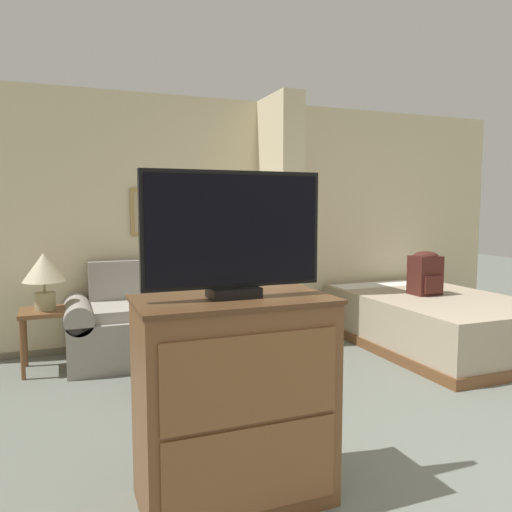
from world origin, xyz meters
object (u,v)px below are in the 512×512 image
Objects in this scene: table_lamp at (44,272)px; backpack at (425,272)px; couch at (168,321)px; tv at (234,234)px; bed at (433,320)px; tv_dresser at (234,400)px; coffee_table at (197,345)px.

table_lamp reaches higher than backpack.
tv is (-0.18, -2.55, 0.99)m from couch.
table_lamp is at bearing -175.63° from couch.
bed is (3.73, -0.63, -0.62)m from table_lamp.
backpack is at bearing 34.82° from tv_dresser.
backpack is (2.77, 1.93, -0.55)m from tv.
table_lamp is at bearing 170.46° from bed.
tv_dresser is at bearing -97.92° from coffee_table.
tv is 3.42m from backpack.
tv is at bearing -69.68° from table_lamp.
couch is 1.02m from coffee_table.
tv is 1.93× the size of backpack.
tv is (0.00, 0.00, 0.81)m from tv_dresser.
table_lamp reaches higher than couch.
table_lamp is at bearing 110.32° from tv_dresser.
tv_dresser is at bearing -94.06° from couch.
coffee_table is 1.82m from tv.
coffee_table is (0.03, -1.02, 0.03)m from couch.
coffee_table is at bearing -173.16° from bed.
tv reaches higher than bed.
tv_dresser reaches higher than couch.
bed is (2.82, 1.84, -0.24)m from tv_dresser.
backpack reaches higher than couch.
tv_dresser is (-0.18, -2.55, 0.18)m from couch.
tv is at bearing -97.93° from coffee_table.
coffee_table is 1.56m from table_lamp.
backpack reaches higher than bed.
couch reaches higher than bed.
couch reaches higher than coffee_table.
tv reaches higher than coffee_table.
table_lamp is at bearing 171.69° from backpack.
couch is 2.16× the size of tv.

